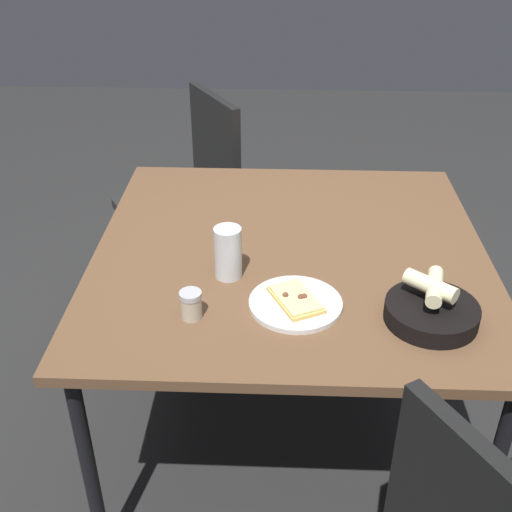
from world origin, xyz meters
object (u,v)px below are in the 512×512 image
at_px(bread_basket, 432,309).
at_px(beer_glass, 228,255).
at_px(pizza_plate, 296,302).
at_px(dining_table, 290,264).
at_px(chair_far, 193,189).
at_px(pepper_shaker, 191,306).

bearing_deg(bread_basket, beer_glass, 160.75).
bearing_deg(pizza_plate, dining_table, 92.20).
bearing_deg(chair_far, pizza_plate, -69.80).
distance_m(pepper_shaker, chair_far, 1.25).
bearing_deg(bread_basket, chair_far, 122.46).
bearing_deg(beer_glass, bread_basket, -19.25).
distance_m(beer_glass, pepper_shaker, 0.21).
xyz_separation_m(pizza_plate, bread_basket, (0.34, -0.05, 0.02)).
xyz_separation_m(dining_table, pizza_plate, (0.01, -0.29, 0.06)).
xyz_separation_m(beer_glass, chair_far, (-0.24, 1.02, -0.29)).
distance_m(dining_table, bread_basket, 0.49).
bearing_deg(chair_far, beer_glass, -76.77).
bearing_deg(bread_basket, dining_table, 136.35).
xyz_separation_m(pizza_plate, pepper_shaker, (-0.26, -0.06, 0.02)).
xyz_separation_m(bread_basket, beer_glass, (-0.52, 0.18, 0.03)).
xyz_separation_m(beer_glass, pepper_shaker, (-0.08, -0.19, -0.03)).
height_order(dining_table, pepper_shaker, pepper_shaker).
bearing_deg(pepper_shaker, dining_table, 53.81).
bearing_deg(beer_glass, pepper_shaker, -112.04).
xyz_separation_m(dining_table, beer_glass, (-0.17, -0.15, 0.12)).
height_order(pepper_shaker, chair_far, chair_far).
height_order(pizza_plate, pepper_shaker, pepper_shaker).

